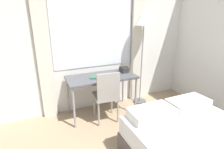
% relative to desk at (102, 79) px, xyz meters
% --- Properties ---
extents(wall_back_with_window, '(5.21, 0.13, 2.70)m').
position_rel_desk_xyz_m(wall_back_with_window, '(-0.05, 0.37, 0.67)').
color(wall_back_with_window, silver).
rests_on(wall_back_with_window, ground_plane).
extents(desk, '(1.24, 0.59, 0.75)m').
position_rel_desk_xyz_m(desk, '(0.00, 0.00, 0.00)').
color(desk, '#4C4C51').
rests_on(desk, ground_plane).
extents(desk_chair, '(0.44, 0.44, 0.93)m').
position_rel_desk_xyz_m(desk_chair, '(-0.02, -0.29, -0.16)').
color(desk_chair, gray).
rests_on(desk_chair, ground_plane).
extents(standing_lamp, '(0.37, 0.37, 1.91)m').
position_rel_desk_xyz_m(standing_lamp, '(0.91, 0.09, 0.96)').
color(standing_lamp, '#4C4C51').
rests_on(standing_lamp, ground_plane).
extents(telephone, '(0.14, 0.18, 0.12)m').
position_rel_desk_xyz_m(telephone, '(0.49, 0.06, 0.11)').
color(telephone, '#2D2D2D').
rests_on(telephone, desk).
extents(book, '(0.23, 0.20, 0.02)m').
position_rel_desk_xyz_m(book, '(-0.12, -0.04, 0.07)').
color(book, '#33664C').
rests_on(book, desk).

